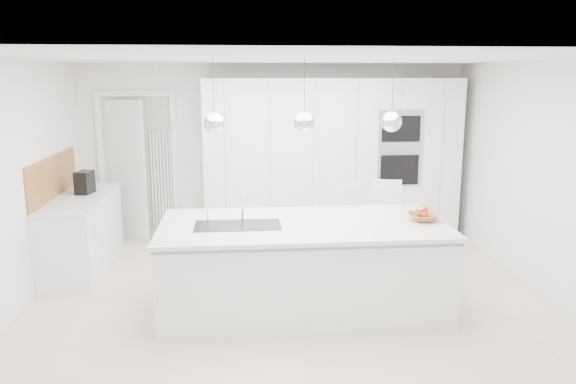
{
  "coord_description": "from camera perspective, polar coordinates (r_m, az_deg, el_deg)",
  "views": [
    {
      "loc": [
        -0.54,
        -5.62,
        2.35
      ],
      "look_at": [
        0.0,
        0.3,
        1.1
      ],
      "focal_mm": 35.0,
      "sensor_mm": 36.0,
      "label": 1
    }
  ],
  "objects": [
    {
      "name": "floor",
      "position": [
        6.12,
        0.26,
        -10.72
      ],
      "size": [
        5.5,
        5.5,
        0.0
      ],
      "primitive_type": "plane",
      "color": "beige",
      "rests_on": "ground"
    },
    {
      "name": "wall_back",
      "position": [
        8.21,
        -1.41,
        4.16
      ],
      "size": [
        5.5,
        0.0,
        5.5
      ],
      "primitive_type": "plane",
      "rotation": [
        1.57,
        0.0,
        0.0
      ],
      "color": "white",
      "rests_on": "ground"
    },
    {
      "name": "wall_left",
      "position": [
        6.14,
        -26.21,
        0.32
      ],
      "size": [
        0.0,
        5.0,
        5.0
      ],
      "primitive_type": "plane",
      "rotation": [
        1.57,
        0.0,
        1.57
      ],
      "color": "white",
      "rests_on": "ground"
    },
    {
      "name": "ceiling",
      "position": [
        5.65,
        0.29,
        13.4
      ],
      "size": [
        5.5,
        5.5,
        0.0
      ],
      "primitive_type": "plane",
      "rotation": [
        3.14,
        0.0,
        0.0
      ],
      "color": "white",
      "rests_on": "wall_back"
    },
    {
      "name": "tall_cabinets",
      "position": [
        8.03,
        4.46,
        3.23
      ],
      "size": [
        3.6,
        0.6,
        2.3
      ],
      "primitive_type": "cube",
      "color": "white",
      "rests_on": "floor"
    },
    {
      "name": "oven_stack",
      "position": [
        7.9,
        11.33,
        4.36
      ],
      "size": [
        0.62,
        0.04,
        1.05
      ],
      "primitive_type": null,
      "color": "#A5A5A8",
      "rests_on": "tall_cabinets"
    },
    {
      "name": "doorway_frame",
      "position": [
        8.32,
        -14.92,
        2.29
      ],
      "size": [
        1.11,
        0.08,
        2.13
      ],
      "primitive_type": null,
      "color": "white",
      "rests_on": "floor"
    },
    {
      "name": "hallway_door",
      "position": [
        8.32,
        -16.67,
        2.06
      ],
      "size": [
        0.76,
        0.38,
        2.0
      ],
      "primitive_type": "cube",
      "rotation": [
        0.0,
        0.0,
        -0.44
      ],
      "color": "white",
      "rests_on": "floor"
    },
    {
      "name": "radiator",
      "position": [
        8.29,
        -12.69,
        1.15
      ],
      "size": [
        0.32,
        0.04,
        1.4
      ],
      "primitive_type": null,
      "color": "white",
      "rests_on": "floor"
    },
    {
      "name": "left_base_cabinets",
      "position": [
        7.34,
        -20.16,
        -4.05
      ],
      "size": [
        0.6,
        1.8,
        0.86
      ],
      "primitive_type": "cube",
      "color": "white",
      "rests_on": "floor"
    },
    {
      "name": "left_worktop",
      "position": [
        7.23,
        -20.41,
        -0.61
      ],
      "size": [
        0.62,
        1.82,
        0.04
      ],
      "primitive_type": "cube",
      "color": "white",
      "rests_on": "left_base_cabinets"
    },
    {
      "name": "oak_backsplash",
      "position": [
        7.27,
        -22.75,
        1.43
      ],
      "size": [
        0.02,
        1.8,
        0.5
      ],
      "primitive_type": "cube",
      "color": "#A86A34",
      "rests_on": "wall_left"
    },
    {
      "name": "island_base",
      "position": [
        5.69,
        1.57,
        -7.84
      ],
      "size": [
        2.8,
        1.2,
        0.86
      ],
      "primitive_type": "cube",
      "color": "white",
      "rests_on": "floor"
    },
    {
      "name": "island_worktop",
      "position": [
        5.61,
        1.53,
        -3.33
      ],
      "size": [
        2.84,
        1.4,
        0.04
      ],
      "primitive_type": "cube",
      "color": "white",
      "rests_on": "island_base"
    },
    {
      "name": "island_sink",
      "position": [
        5.54,
        -5.12,
        -4.21
      ],
      "size": [
        0.84,
        0.44,
        0.18
      ],
      "primitive_type": null,
      "color": "#3F3F42",
      "rests_on": "island_worktop"
    },
    {
      "name": "island_tap",
      "position": [
        5.67,
        -4.67,
        -1.41
      ],
      "size": [
        0.02,
        0.02,
        0.3
      ],
      "primitive_type": "cylinder",
      "color": "white",
      "rests_on": "island_worktop"
    },
    {
      "name": "pendant_left",
      "position": [
        5.34,
        -7.49,
        6.95
      ],
      "size": [
        0.2,
        0.2,
        0.2
      ],
      "primitive_type": "sphere",
      "color": "white",
      "rests_on": "ceiling"
    },
    {
      "name": "pendant_mid",
      "position": [
        5.38,
        1.66,
        7.07
      ],
      "size": [
        0.2,
        0.2,
        0.2
      ],
      "primitive_type": "sphere",
      "color": "white",
      "rests_on": "ceiling"
    },
    {
      "name": "pendant_right",
      "position": [
        5.55,
        10.48,
        7.03
      ],
      "size": [
        0.2,
        0.2,
        0.2
      ],
      "primitive_type": "sphere",
      "color": "white",
      "rests_on": "ceiling"
    },
    {
      "name": "fruit_bowl",
      "position": [
        5.83,
        13.59,
        -2.49
      ],
      "size": [
        0.35,
        0.35,
        0.08
      ],
      "primitive_type": "imported",
      "rotation": [
        0.0,
        0.0,
        -0.16
      ],
      "color": "#A86A34",
      "rests_on": "island_worktop"
    },
    {
      "name": "espresso_machine",
      "position": [
        7.39,
        -19.96,
        0.93
      ],
      "size": [
        0.21,
        0.29,
        0.28
      ],
      "primitive_type": "cube",
      "rotation": [
        0.0,
        0.0,
        -0.17
      ],
      "color": "black",
      "rests_on": "left_worktop"
    },
    {
      "name": "bar_stool_left",
      "position": [
        6.69,
        6.48,
        -3.98
      ],
      "size": [
        0.48,
        0.57,
        1.06
      ],
      "primitive_type": null,
      "rotation": [
        0.0,
        0.0,
        0.3
      ],
      "color": "white",
      "rests_on": "floor"
    },
    {
      "name": "bar_stool_right",
      "position": [
        6.74,
        10.15,
        -3.74
      ],
      "size": [
        0.46,
        0.57,
        1.11
      ],
      "primitive_type": null,
      "rotation": [
        0.0,
        0.0,
        -0.2
      ],
      "color": "white",
      "rests_on": "floor"
    },
    {
      "name": "apple_a",
      "position": [
        5.86,
        13.68,
        -2.04
      ],
      "size": [
        0.09,
        0.09,
        0.09
      ],
      "primitive_type": "sphere",
      "color": "red",
      "rests_on": "fruit_bowl"
    },
    {
      "name": "apple_b",
      "position": [
        5.83,
        13.34,
        -2.13
      ],
      "size": [
        0.08,
        0.08,
        0.08
      ],
      "primitive_type": "sphere",
      "color": "red",
      "rests_on": "fruit_bowl"
    },
    {
      "name": "apple_c",
      "position": [
        5.78,
        13.71,
        -2.3
      ],
      "size": [
        0.08,
        0.08,
        0.08
      ],
      "primitive_type": "sphere",
      "color": "red",
      "rests_on": "fruit_bowl"
    },
    {
      "name": "banana_bunch",
      "position": [
        5.8,
        13.44,
        -1.81
      ],
      "size": [
        0.22,
        0.16,
        0.2
      ],
      "primitive_type": "torus",
      "rotation": [
        1.22,
        0.0,
        0.35
      ],
      "color": "yellow",
      "rests_on": "fruit_bowl"
    }
  ]
}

